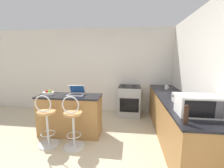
% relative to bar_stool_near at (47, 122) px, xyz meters
% --- Properties ---
extents(ground_plane, '(20.00, 20.00, 0.00)m').
position_rel_bar_stool_near_xyz_m(ground_plane, '(0.61, -0.36, -0.48)').
color(ground_plane, '#BCAD8E').
extents(wall_back, '(12.00, 0.06, 2.60)m').
position_rel_bar_stool_near_xyz_m(wall_back, '(0.61, 2.15, 0.82)').
color(wall_back, silver).
rests_on(wall_back, ground_plane).
extents(breakfast_bar, '(1.37, 0.55, 0.89)m').
position_rel_bar_stool_near_xyz_m(breakfast_bar, '(0.26, 0.50, -0.04)').
color(breakfast_bar, '#9E703D').
rests_on(breakfast_bar, ground_plane).
extents(counter_right, '(0.67, 3.02, 0.89)m').
position_rel_bar_stool_near_xyz_m(counter_right, '(2.50, 0.63, -0.04)').
color(counter_right, '#9E703D').
rests_on(counter_right, ground_plane).
extents(bar_stool_near, '(0.40, 0.40, 1.03)m').
position_rel_bar_stool_near_xyz_m(bar_stool_near, '(0.00, 0.00, 0.00)').
color(bar_stool_near, silver).
rests_on(bar_stool_near, ground_plane).
extents(bar_stool_far, '(0.40, 0.40, 1.03)m').
position_rel_bar_stool_near_xyz_m(bar_stool_far, '(0.52, 0.00, 0.00)').
color(bar_stool_far, silver).
rests_on(bar_stool_far, ground_plane).
extents(laptop, '(0.35, 0.27, 0.20)m').
position_rel_bar_stool_near_xyz_m(laptop, '(0.39, 0.58, 0.46)').
color(laptop, '#B7BABF').
rests_on(laptop, breakfast_bar).
extents(microwave, '(0.54, 0.36, 0.28)m').
position_rel_bar_stool_near_xyz_m(microwave, '(2.52, -0.38, 0.55)').
color(microwave, white).
rests_on(microwave, counter_right).
extents(toaster, '(0.23, 0.25, 0.17)m').
position_rel_bar_stool_near_xyz_m(toaster, '(2.47, 0.24, 0.49)').
color(toaster, silver).
rests_on(toaster, counter_right).
extents(stove_range, '(0.62, 0.61, 0.90)m').
position_rel_bar_stool_near_xyz_m(stove_range, '(1.55, 1.80, -0.04)').
color(stove_range, '#9EA3A8').
rests_on(stove_range, ground_plane).
extents(mug_red, '(0.10, 0.08, 0.09)m').
position_rel_bar_stool_near_xyz_m(mug_red, '(2.74, 0.02, 0.45)').
color(mug_red, red).
rests_on(mug_red, counter_right).
extents(fruit_bowl, '(0.24, 0.24, 0.11)m').
position_rel_bar_stool_near_xyz_m(fruit_bowl, '(-0.23, 0.53, 0.44)').
color(fruit_bowl, silver).
rests_on(fruit_bowl, breakfast_bar).
extents(pepper_mill, '(0.06, 0.06, 0.24)m').
position_rel_bar_stool_near_xyz_m(pepper_mill, '(2.25, -0.72, 0.52)').
color(pepper_mill, '#331E14').
rests_on(pepper_mill, counter_right).
extents(mug_white, '(0.10, 0.08, 0.10)m').
position_rel_bar_stool_near_xyz_m(mug_white, '(2.51, 1.44, 0.46)').
color(mug_white, white).
rests_on(mug_white, counter_right).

